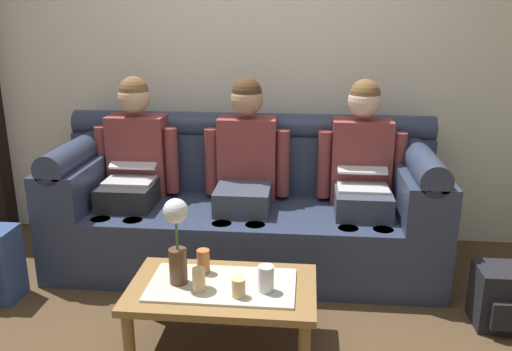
# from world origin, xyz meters

# --- Properties ---
(back_wall_patterned) EXTENTS (6.00, 0.12, 2.90)m
(back_wall_patterned) POSITION_xyz_m (0.00, 1.70, 1.45)
(back_wall_patterned) COLOR silver
(back_wall_patterned) RESTS_ON ground_plane
(couch) EXTENTS (2.45, 0.88, 0.96)m
(couch) POSITION_xyz_m (0.00, 1.17, 0.37)
(couch) COLOR #2D3851
(couch) RESTS_ON ground_plane
(person_left) EXTENTS (0.56, 0.67, 1.22)m
(person_left) POSITION_xyz_m (-0.74, 1.17, 0.66)
(person_left) COLOR #232326
(person_left) RESTS_ON ground_plane
(person_middle) EXTENTS (0.56, 0.67, 1.22)m
(person_middle) POSITION_xyz_m (0.00, 1.17, 0.66)
(person_middle) COLOR #383D4C
(person_middle) RESTS_ON ground_plane
(person_right) EXTENTS (0.56, 0.67, 1.22)m
(person_right) POSITION_xyz_m (0.74, 1.17, 0.66)
(person_right) COLOR #383D4C
(person_right) RESTS_ON ground_plane
(coffee_table) EXTENTS (0.91, 0.55, 0.36)m
(coffee_table) POSITION_xyz_m (0.00, 0.17, 0.30)
(coffee_table) COLOR olive
(coffee_table) RESTS_ON ground_plane
(flower_vase) EXTENTS (0.12, 0.12, 0.43)m
(flower_vase) POSITION_xyz_m (-0.21, 0.16, 0.60)
(flower_vase) COLOR brown
(flower_vase) RESTS_ON coffee_table
(cup_near_left) EXTENTS (0.06, 0.06, 0.09)m
(cup_near_left) POSITION_xyz_m (0.10, 0.05, 0.40)
(cup_near_left) COLOR #DBB77A
(cup_near_left) RESTS_ON coffee_table
(cup_near_right) EXTENTS (0.06, 0.06, 0.12)m
(cup_near_right) POSITION_xyz_m (-0.10, 0.09, 0.42)
(cup_near_right) COLOR #DBB77A
(cup_near_right) RESTS_ON coffee_table
(cup_far_center) EXTENTS (0.08, 0.08, 0.13)m
(cup_far_center) POSITION_xyz_m (0.22, 0.12, 0.42)
(cup_far_center) COLOR silver
(cup_far_center) RESTS_ON coffee_table
(cup_far_left) EXTENTS (0.07, 0.07, 0.12)m
(cup_far_left) POSITION_xyz_m (-0.11, 0.28, 0.42)
(cup_far_left) COLOR #B26633
(cup_far_left) RESTS_ON coffee_table
(backpack_right) EXTENTS (0.31, 0.29, 0.33)m
(backpack_right) POSITION_xyz_m (1.46, 0.52, 0.16)
(backpack_right) COLOR black
(backpack_right) RESTS_ON ground_plane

